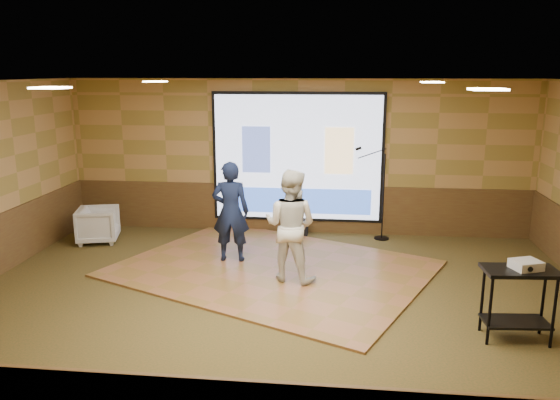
# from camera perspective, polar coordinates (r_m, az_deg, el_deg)

# --- Properties ---
(ground) EXTENTS (9.00, 9.00, 0.00)m
(ground) POSITION_cam_1_polar(r_m,az_deg,el_deg) (7.71, -0.29, -10.71)
(ground) COLOR #303719
(ground) RESTS_ON ground
(room_shell) EXTENTS (9.04, 7.04, 3.02)m
(room_shell) POSITION_cam_1_polar(r_m,az_deg,el_deg) (7.11, -0.31, 4.89)
(room_shell) COLOR #AC8247
(room_shell) RESTS_ON ground
(wainscot_back) EXTENTS (9.00, 0.04, 0.95)m
(wainscot_back) POSITION_cam_1_polar(r_m,az_deg,el_deg) (10.83, 1.81, -0.89)
(wainscot_back) COLOR #4E2D1A
(wainscot_back) RESTS_ON ground
(projector_screen) EXTENTS (3.32, 0.06, 2.52)m
(projector_screen) POSITION_cam_1_polar(r_m,az_deg,el_deg) (10.59, 1.83, 4.30)
(projector_screen) COLOR black
(projector_screen) RESTS_ON room_shell
(downlight_nw) EXTENTS (0.32, 0.32, 0.02)m
(downlight_nw) POSITION_cam_1_polar(r_m,az_deg,el_deg) (9.29, -12.90, 11.98)
(downlight_nw) COLOR #FFE6BF
(downlight_nw) RESTS_ON room_shell
(downlight_ne) EXTENTS (0.32, 0.32, 0.02)m
(downlight_ne) POSITION_cam_1_polar(r_m,az_deg,el_deg) (8.90, 15.61, 11.78)
(downlight_ne) COLOR #FFE6BF
(downlight_ne) RESTS_ON room_shell
(downlight_sw) EXTENTS (0.32, 0.32, 0.02)m
(downlight_sw) POSITION_cam_1_polar(r_m,az_deg,el_deg) (6.26, -22.86, 10.76)
(downlight_sw) COLOR #FFE6BF
(downlight_sw) RESTS_ON room_shell
(downlight_se) EXTENTS (0.32, 0.32, 0.02)m
(downlight_se) POSITION_cam_1_polar(r_m,az_deg,el_deg) (5.67, 20.89, 10.75)
(downlight_se) COLOR #FFE6BF
(downlight_se) RESTS_ON room_shell
(dance_floor) EXTENTS (5.75, 5.21, 0.03)m
(dance_floor) POSITION_cam_1_polar(r_m,az_deg,el_deg) (8.91, -0.79, -7.17)
(dance_floor) COLOR brown
(dance_floor) RESTS_ON ground
(player_left) EXTENTS (0.63, 0.43, 1.68)m
(player_left) POSITION_cam_1_polar(r_m,az_deg,el_deg) (9.05, -5.18, -1.21)
(player_left) COLOR #121B3A
(player_left) RESTS_ON dance_floor
(player_right) EXTENTS (0.98, 0.86, 1.70)m
(player_right) POSITION_cam_1_polar(r_m,az_deg,el_deg) (8.17, 1.09, -2.67)
(player_right) COLOR silver
(player_right) RESTS_ON dance_floor
(av_table) EXTENTS (0.84, 0.44, 0.89)m
(av_table) POSITION_cam_1_polar(r_m,az_deg,el_deg) (7.09, 23.66, -8.75)
(av_table) COLOR black
(av_table) RESTS_ON ground
(projector) EXTENTS (0.39, 0.36, 0.10)m
(projector) POSITION_cam_1_polar(r_m,az_deg,el_deg) (7.01, 24.32, -6.18)
(projector) COLOR silver
(projector) RESTS_ON av_table
(mic_stand) EXTENTS (0.70, 0.29, 1.78)m
(mic_stand) POSITION_cam_1_polar(r_m,az_deg,el_deg) (10.53, 10.36, -1.44)
(mic_stand) COLOR black
(mic_stand) RESTS_ON ground
(banquet_chair) EXTENTS (0.88, 0.87, 0.66)m
(banquet_chair) POSITION_cam_1_polar(r_m,az_deg,el_deg) (10.77, -18.45, -2.47)
(banquet_chair) COLOR gray
(banquet_chair) RESTS_ON ground
(duffel_bag) EXTENTS (0.45, 0.30, 0.28)m
(duffel_bag) POSITION_cam_1_polar(r_m,az_deg,el_deg) (10.70, 1.72, -2.94)
(duffel_bag) COLOR black
(duffel_bag) RESTS_ON ground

